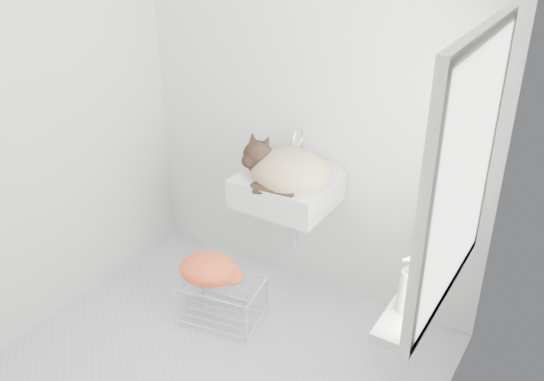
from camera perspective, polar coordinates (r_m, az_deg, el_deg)
The scene contains 15 objects.
floor at distance 3.36m, azimuth -5.55°, elevation -16.65°, with size 2.20×2.00×0.02m, color silver.
back_wall at distance 3.44m, azimuth 3.57°, elevation 9.00°, with size 2.20×0.02×2.50m, color silver.
right_wall at distance 2.22m, azimuth 16.43°, elevation -3.01°, with size 0.02×2.00×2.50m, color silver.
left_wall at distance 3.41m, azimuth -21.66°, elevation 6.93°, with size 0.02×2.00×2.50m, color silver.
window_glass at distance 2.35m, azimuth 17.81°, elevation 1.33°, with size 0.01×0.80×1.00m, color white.
window_frame at distance 2.35m, azimuth 17.46°, elevation 1.41°, with size 0.04×0.90×1.10m, color white.
windowsill at distance 2.62m, azimuth 14.61°, elevation -8.55°, with size 0.16×0.88×0.04m, color white.
sink at distance 3.38m, azimuth 1.41°, elevation 1.34°, with size 0.52×0.46×0.21m, color white.
faucet at distance 3.46m, azimuth 2.94°, elevation 4.54°, with size 0.19×0.13×0.19m, color silver, non-canonical shape.
cat at distance 3.34m, azimuth 1.42°, elevation 1.82°, with size 0.53×0.46×0.31m.
wire_rack at distance 3.59m, azimuth -4.71°, elevation -10.10°, with size 0.45×0.31×0.27m, color silver.
towel at distance 3.53m, azimuth -6.02°, elevation -7.99°, with size 0.35×0.25×0.14m, color orange.
bottle_a at distance 2.43m, azimuth 12.66°, elevation -10.95°, with size 0.08×0.08×0.21m, color silver.
bottle_b at distance 2.56m, azimuth 14.02°, elevation -8.83°, with size 0.09×0.10×0.21m, color #2D8B72.
bottle_c at distance 2.77m, azimuth 15.77°, elevation -6.04°, with size 0.11×0.11×0.15m, color silver.
Camera 1 is at (1.53, -1.89, 2.33)m, focal length 39.72 mm.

